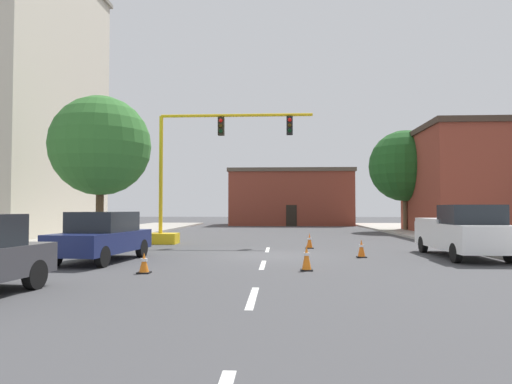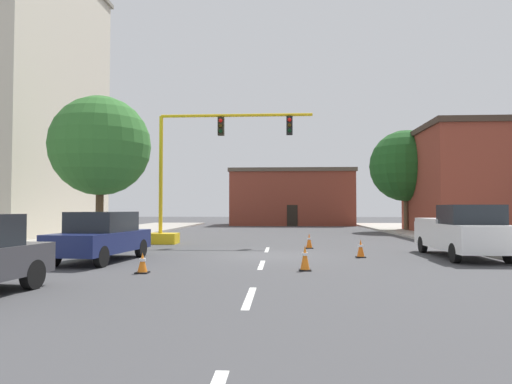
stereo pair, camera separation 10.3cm
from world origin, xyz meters
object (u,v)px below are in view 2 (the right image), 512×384
tree_left_near (100,146)px  traffic_cone_roadside_b (361,249)px  traffic_signal_gantry (182,201)px  tree_right_far (406,166)px  sedan_navy_near_left (102,236)px  traffic_cone_roadside_d (142,263)px  pickup_truck_white (462,232)px  traffic_cone_roadside_c (309,241)px  traffic_cone_roadside_a (305,258)px

tree_left_near → traffic_cone_roadside_b: tree_left_near is taller
traffic_cone_roadside_b → traffic_signal_gantry: bearing=142.9°
tree_right_far → sedan_navy_near_left: size_ratio=1.73×
sedan_navy_near_left → traffic_cone_roadside_d: bearing=-50.3°
pickup_truck_white → traffic_signal_gantry: bearing=153.3°
traffic_signal_gantry → traffic_cone_roadside_c: 7.21m
traffic_signal_gantry → tree_right_far: tree_right_far is taller
tree_right_far → traffic_cone_roadside_a: bearing=-111.5°
traffic_signal_gantry → traffic_cone_roadside_b: bearing=-37.1°
traffic_signal_gantry → traffic_cone_roadside_a: size_ratio=11.51×
tree_left_near → traffic_cone_roadside_a: size_ratio=9.27×
pickup_truck_white → traffic_cone_roadside_b: bearing=-177.5°
traffic_signal_gantry → tree_left_near: (-3.31, -2.73, 2.57)m
tree_left_near → traffic_cone_roadside_a: tree_left_near is taller
traffic_cone_roadside_b → pickup_truck_white: bearing=2.5°
traffic_cone_roadside_c → traffic_cone_roadside_d: 9.91m
tree_right_far → pickup_truck_white: (-3.07, -19.31, -4.27)m
traffic_cone_roadside_b → sedan_navy_near_left: bearing=-169.3°
tree_left_near → sedan_navy_near_left: (2.23, -5.26, -3.91)m
traffic_signal_gantry → traffic_cone_roadside_d: (1.27, -10.81, -1.94)m
traffic_cone_roadside_a → traffic_cone_roadside_d: bearing=-170.4°
tree_left_near → traffic_cone_roadside_d: tree_left_near is taller
traffic_signal_gantry → traffic_cone_roadside_c: traffic_signal_gantry is taller
pickup_truck_white → traffic_cone_roadside_d: 11.81m
tree_left_near → traffic_cone_roadside_b: bearing=-16.9°
sedan_navy_near_left → traffic_cone_roadside_d: 3.72m
tree_right_far → tree_left_near: bearing=-139.1°
pickup_truck_white → traffic_cone_roadside_c: 6.66m
sedan_navy_near_left → pickup_truck_white: bearing=8.3°
pickup_truck_white → traffic_cone_roadside_a: pickup_truck_white is taller
tree_left_near → traffic_cone_roadside_b: size_ratio=10.45×
tree_right_far → traffic_cone_roadside_b: bearing=-109.5°
pickup_truck_white → traffic_cone_roadside_c: (-5.53, 3.65, -0.63)m
traffic_cone_roadside_a → traffic_cone_roadside_c: traffic_cone_roadside_a is taller
traffic_signal_gantry → tree_right_far: size_ratio=1.10×
traffic_cone_roadside_b → traffic_cone_roadside_a: bearing=-121.1°
tree_right_far → traffic_cone_roadside_b: tree_right_far is taller
traffic_signal_gantry → traffic_cone_roadside_a: 11.80m
traffic_cone_roadside_d → traffic_cone_roadside_b: bearing=33.3°
pickup_truck_white → traffic_cone_roadside_a: 7.29m
traffic_cone_roadside_d → traffic_cone_roadside_a: bearing=9.6°
traffic_cone_roadside_b → traffic_cone_roadside_c: traffic_cone_roadside_c is taller
traffic_signal_gantry → traffic_cone_roadside_a: (5.96, -10.01, -1.85)m
traffic_cone_roadside_a → sedan_navy_near_left: bearing=163.9°
tree_left_near → pickup_truck_white: size_ratio=1.32×
traffic_signal_gantry → pickup_truck_white: (12.06, -6.06, -1.26)m
traffic_cone_roadside_d → traffic_cone_roadside_c: bearing=58.0°
traffic_cone_roadside_c → traffic_cone_roadside_a: bearing=-94.3°
tree_left_near → traffic_cone_roadside_b: 12.87m
traffic_cone_roadside_c → pickup_truck_white: bearing=-33.4°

